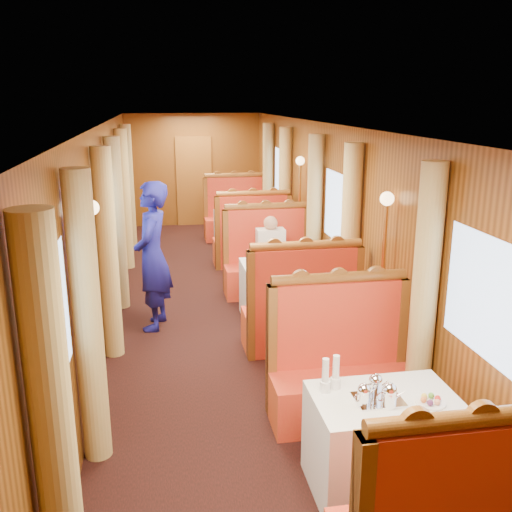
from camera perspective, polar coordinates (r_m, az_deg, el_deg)
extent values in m
cube|color=brown|center=(13.09, -6.20, 7.44)|extent=(0.80, 0.04, 2.00)
cube|color=white|center=(4.52, 12.56, -17.81)|extent=(1.05, 0.72, 0.75)
cube|color=red|center=(3.41, 20.90, -21.23)|extent=(1.30, 0.12, 0.80)
cylinder|color=brown|center=(3.17, 21.69, -14.80)|extent=(1.23, 0.10, 0.10)
cube|color=red|center=(5.36, 8.58, -13.78)|extent=(1.30, 0.55, 0.45)
cube|color=red|center=(5.27, 8.13, -6.72)|extent=(1.30, 0.12, 0.80)
cylinder|color=brown|center=(5.12, 8.32, -2.16)|extent=(1.23, 0.10, 0.10)
cube|color=white|center=(7.55, 2.63, -3.46)|extent=(1.05, 0.72, 0.75)
cube|color=red|center=(6.74, 4.34, -7.26)|extent=(1.30, 0.55, 0.45)
cube|color=red|center=(6.32, 4.93, -2.78)|extent=(1.30, 0.12, 0.80)
cylinder|color=brown|center=(6.20, 5.02, 1.08)|extent=(1.23, 0.10, 0.10)
cube|color=red|center=(8.47, 1.25, -2.36)|extent=(1.30, 0.55, 0.45)
cube|color=red|center=(8.51, 1.00, 2.09)|extent=(1.30, 0.12, 0.80)
cylinder|color=brown|center=(8.42, 1.02, 5.00)|extent=(1.23, 0.10, 0.10)
cube|color=white|center=(10.86, -1.29, 2.49)|extent=(1.05, 0.72, 0.75)
cube|color=red|center=(9.99, -0.49, 0.43)|extent=(1.30, 0.55, 0.45)
cube|color=red|center=(9.63, -0.29, 3.69)|extent=(1.30, 0.12, 0.80)
cylinder|color=brown|center=(9.55, -0.29, 6.28)|extent=(1.23, 0.10, 0.10)
cube|color=red|center=(11.81, -1.97, 2.81)|extent=(1.30, 0.55, 0.45)
cube|color=red|center=(11.90, -2.14, 5.97)|extent=(1.30, 0.12, 0.80)
cylinder|color=brown|center=(11.83, -2.16, 8.07)|extent=(1.23, 0.10, 0.10)
cube|color=silver|center=(4.28, 12.14, -13.85)|extent=(0.34, 0.26, 0.01)
cylinder|color=white|center=(4.33, 17.04, -13.86)|extent=(0.21, 0.21, 0.01)
cylinder|color=white|center=(4.31, 6.91, -12.84)|extent=(0.08, 0.08, 0.08)
cylinder|color=white|center=(4.25, 6.97, -11.26)|extent=(0.05, 0.05, 0.18)
cylinder|color=white|center=(4.37, 7.95, -12.48)|extent=(0.08, 0.08, 0.08)
cylinder|color=white|center=(4.31, 8.01, -10.92)|extent=(0.05, 0.05, 0.18)
cylinder|color=silver|center=(7.42, 2.53, -0.19)|extent=(0.06, 0.06, 0.14)
cylinder|color=silver|center=(10.79, -1.32, 4.82)|extent=(0.06, 0.06, 0.14)
cylinder|color=tan|center=(3.21, -19.59, -16.56)|extent=(0.22, 0.22, 2.35)
cylinder|color=tan|center=(4.59, -16.47, -6.27)|extent=(0.22, 0.22, 2.35)
cylinder|color=tan|center=(5.05, 16.45, -4.28)|extent=(0.22, 0.22, 2.35)
cylinder|color=tan|center=(6.43, -14.61, 0.11)|extent=(0.22, 0.22, 2.35)
cylinder|color=tan|center=(7.94, -13.75, 3.07)|extent=(0.22, 0.22, 2.35)
cylinder|color=tan|center=(6.76, 9.35, 1.16)|extent=(0.22, 0.22, 2.35)
cylinder|color=tan|center=(8.21, 5.85, 3.84)|extent=(0.22, 0.22, 2.35)
cylinder|color=tan|center=(9.84, -13.05, 5.47)|extent=(0.22, 0.22, 2.35)
cylinder|color=tan|center=(11.38, -12.66, 6.82)|extent=(0.22, 0.22, 2.35)
cylinder|color=tan|center=(10.06, 2.91, 6.07)|extent=(0.22, 0.22, 2.35)
cylinder|color=tan|center=(11.57, 1.22, 7.33)|extent=(0.22, 0.22, 2.35)
cylinder|color=#BF8C3F|center=(5.59, -15.41, -5.00)|extent=(0.04, 0.04, 1.85)
sphere|color=#FFD18C|center=(5.34, -16.14, 4.66)|extent=(0.14, 0.14, 0.14)
cylinder|color=#BF8C3F|center=(5.97, 12.42, -3.46)|extent=(0.04, 0.04, 1.85)
sphere|color=#FFD18C|center=(5.74, 12.97, 5.60)|extent=(0.14, 0.14, 0.14)
cylinder|color=#BF8C3F|center=(8.94, -13.39, 2.82)|extent=(0.04, 0.04, 1.85)
sphere|color=#FFD18C|center=(8.79, -13.79, 8.90)|extent=(0.14, 0.14, 0.14)
cylinder|color=#BF8C3F|center=(9.19, 4.32, 3.54)|extent=(0.04, 0.04, 1.85)
sphere|color=#FFD18C|center=(9.04, 4.45, 9.47)|extent=(0.14, 0.14, 0.14)
imported|color=navy|center=(7.18, -10.32, -0.04)|extent=(0.58, 0.76, 1.87)
cube|color=beige|center=(8.20, 1.45, 0.85)|extent=(0.40, 0.24, 0.55)
sphere|color=tan|center=(8.12, 1.47, 3.31)|extent=(0.20, 0.20, 0.20)
cube|color=beige|center=(8.10, 1.67, -1.02)|extent=(0.36, 0.30, 0.14)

